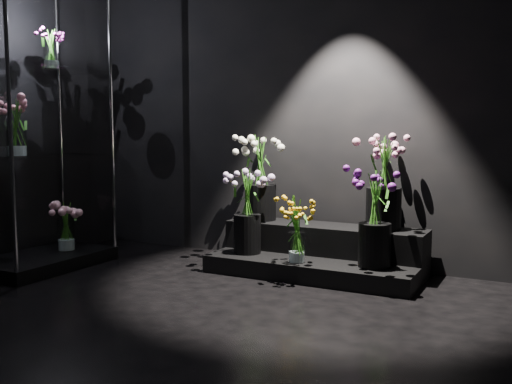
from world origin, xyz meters
The scene contains 12 objects.
floor centered at (0.00, 0.00, 0.00)m, with size 4.00×4.00×0.00m, color black.
wall_back centered at (0.00, 2.00, 1.40)m, with size 4.00×4.00×0.00m, color black.
display_riser centered at (0.44, 1.67, 0.15)m, with size 1.65×0.73×0.37m.
display_case centered at (-1.65, 0.75, 1.20)m, with size 0.65×1.09×2.40m.
bouquet_orange_bells centered at (0.39, 1.35, 0.40)m, with size 0.31×0.31×0.50m.
bouquet_lilac centered at (-0.11, 1.47, 0.54)m, with size 0.46×0.46×0.68m.
bouquet_purple centered at (0.95, 1.47, 0.54)m, with size 0.38×0.38×0.72m.
bouquet_cream_roses centered at (-0.14, 1.78, 0.79)m, with size 0.45×0.45×0.75m.
bouquet_pink_roses centered at (0.92, 1.80, 0.76)m, with size 0.46×0.46×0.72m.
bouquet_case_pink centered at (-1.68, 0.56, 1.17)m, with size 0.31×0.31×0.46m.
bouquet_case_magenta centered at (-1.62, 0.88, 1.82)m, with size 0.28×0.28×0.34m.
bouquet_case_base_pink centered at (-1.61, 0.97, 0.34)m, with size 0.39×0.39×0.42m.
Camera 1 is at (2.07, -2.57, 1.12)m, focal length 40.00 mm.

